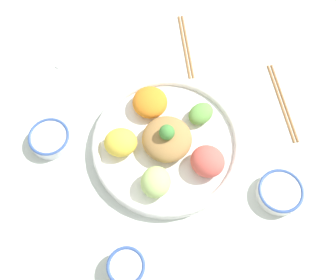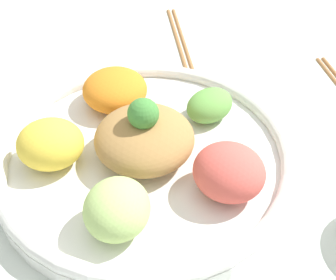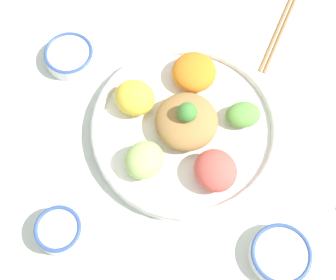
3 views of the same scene
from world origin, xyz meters
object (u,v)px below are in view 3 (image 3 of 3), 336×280
object	(u,v)px
rice_bowl_blue	(60,231)
chopsticks_pair_far	(278,33)
salad_platter	(185,126)
sauce_bowl_red	(280,255)
sauce_bowl_dark	(69,56)

from	to	relation	value
rice_bowl_blue	chopsticks_pair_far	world-z (taller)	rice_bowl_blue
rice_bowl_blue	salad_platter	bearing A→B (deg)	100.90
salad_platter	sauce_bowl_red	world-z (taller)	salad_platter
salad_platter	rice_bowl_blue	xyz separation A→B (m)	(0.06, -0.30, -0.00)
salad_platter	chopsticks_pair_far	size ratio (longest dim) A/B	2.00
sauce_bowl_dark	sauce_bowl_red	bearing A→B (deg)	13.41
sauce_bowl_dark	chopsticks_pair_far	distance (m)	0.46
rice_bowl_blue	sauce_bowl_dark	size ratio (longest dim) A/B	0.82
salad_platter	sauce_bowl_red	size ratio (longest dim) A/B	3.45
sauce_bowl_dark	chopsticks_pair_far	world-z (taller)	sauce_bowl_dark
chopsticks_pair_far	rice_bowl_blue	bearing A→B (deg)	159.33
sauce_bowl_red	rice_bowl_blue	xyz separation A→B (m)	(-0.24, -0.32, 0.01)
chopsticks_pair_far	sauce_bowl_red	bearing A→B (deg)	-161.21
sauce_bowl_red	chopsticks_pair_far	size ratio (longest dim) A/B	0.58
salad_platter	chopsticks_pair_far	distance (m)	0.32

